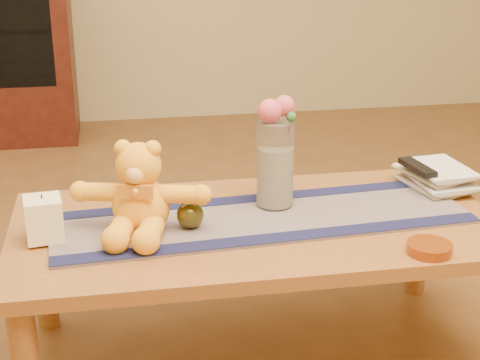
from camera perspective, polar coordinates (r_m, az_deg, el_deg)
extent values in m
plane|color=brown|center=(2.32, 1.25, -13.45)|extent=(5.50, 5.50, 0.00)
cube|color=brown|center=(2.11, 1.34, -3.73)|extent=(1.40, 0.70, 0.04)
cylinder|color=brown|center=(2.45, -15.07, -6.74)|extent=(0.07, 0.07, 0.41)
cylinder|color=brown|center=(2.64, 13.79, -4.51)|extent=(0.07, 0.07, 0.41)
cube|color=#161C3F|center=(2.11, 1.76, -3.02)|extent=(1.22, 0.43, 0.01)
cube|color=#121538|center=(1.98, 2.89, -4.52)|extent=(1.20, 0.14, 0.00)
cube|color=#121538|center=(2.24, 0.77, -1.46)|extent=(1.20, 0.14, 0.00)
cube|color=#FFF4BB|center=(2.02, -15.07, -2.92)|extent=(0.11, 0.11, 0.12)
cylinder|color=black|center=(2.00, -15.24, -1.24)|extent=(0.00, 0.00, 0.01)
cylinder|color=silver|center=(2.15, 2.76, 1.26)|extent=(0.11, 0.11, 0.26)
cylinder|color=beige|center=(2.16, 2.74, 0.28)|extent=(0.09, 0.09, 0.18)
sphere|color=#D74B5B|center=(2.09, 2.36, 5.41)|extent=(0.07, 0.07, 0.07)
sphere|color=#D74B5B|center=(2.11, 3.48, 5.83)|extent=(0.06, 0.06, 0.06)
sphere|color=#455897|center=(2.14, 2.89, 5.58)|extent=(0.04, 0.04, 0.04)
sphere|color=#455897|center=(2.12, 1.92, 5.22)|extent=(0.04, 0.04, 0.04)
sphere|color=#33662D|center=(2.10, 4.02, 4.96)|extent=(0.03, 0.03, 0.03)
sphere|color=#433E16|center=(2.03, -3.91, -2.73)|extent=(0.09, 0.09, 0.08)
imported|color=beige|center=(2.38, 13.40, -0.64)|extent=(0.21, 0.25, 0.02)
imported|color=beige|center=(2.37, 13.60, -0.23)|extent=(0.18, 0.23, 0.02)
imported|color=beige|center=(2.36, 13.32, 0.22)|extent=(0.22, 0.26, 0.02)
imported|color=beige|center=(2.36, 13.63, 0.64)|extent=(0.19, 0.24, 0.02)
cube|color=black|center=(2.35, 13.68, 0.97)|extent=(0.07, 0.16, 0.02)
cylinder|color=#BF5914|center=(1.97, 14.57, -5.18)|extent=(0.13, 0.13, 0.03)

